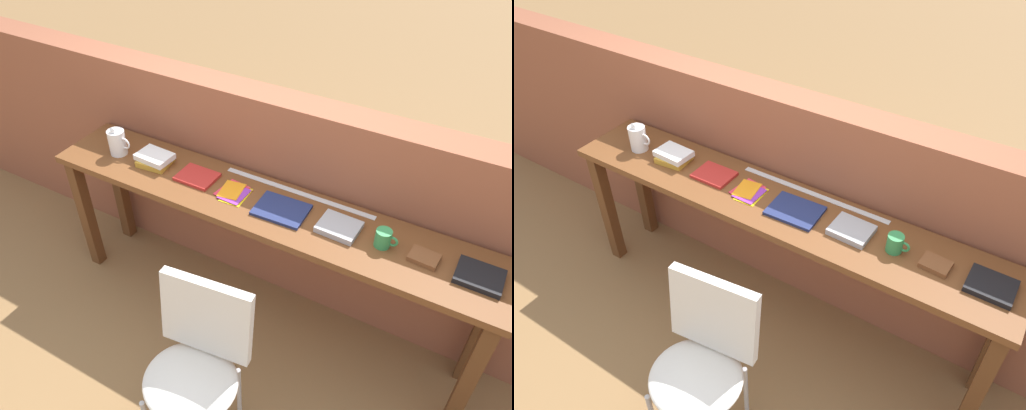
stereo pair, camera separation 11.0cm
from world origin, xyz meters
The scene contains 14 objects.
ground_plane centered at (0.00, 0.00, 0.00)m, with size 40.00×40.00×0.00m, color olive.
brick_wall_back centered at (0.00, 0.64, 0.66)m, with size 6.00×0.20×1.31m, color #935138.
sideboard centered at (0.00, 0.30, 0.74)m, with size 2.50×0.44×0.88m.
chair_white_moulded centered at (0.08, -0.45, 0.53)m, with size 0.49×0.50×0.89m.
pitcher_white centered at (-0.94, 0.29, 0.96)m, with size 0.14×0.10×0.18m.
book_stack_leftmost centered at (-0.69, 0.31, 0.91)m, with size 0.20×0.16×0.07m.
magazine_cycling centered at (-0.41, 0.31, 0.89)m, with size 0.21×0.17×0.02m, color red.
pamphlet_pile_colourful centered at (-0.16, 0.30, 0.89)m, with size 0.17×0.19×0.01m.
book_open_centre centered at (0.12, 0.29, 0.89)m, with size 0.26×0.20×0.02m, color navy.
book_grey_hardcover centered at (0.43, 0.31, 0.90)m, with size 0.19×0.16×0.03m, color #9E9EA3.
mug centered at (0.65, 0.30, 0.92)m, with size 0.11×0.08×0.09m.
leather_journal_brown centered at (0.84, 0.31, 0.89)m, with size 0.13×0.10×0.02m, color brown.
book_repair_rightmost centered at (1.08, 0.31, 0.89)m, with size 0.20×0.17×0.03m, color black.
ruler_metal_back_edge centered at (0.13, 0.47, 0.88)m, with size 0.86×0.03×0.00m, color silver.
Camera 1 is at (0.96, -1.44, 2.50)m, focal length 35.00 mm.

